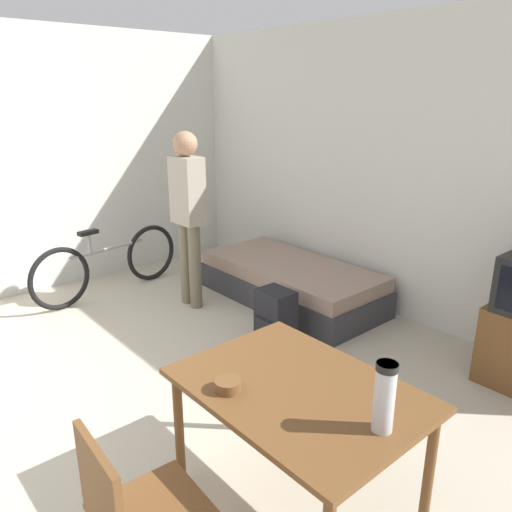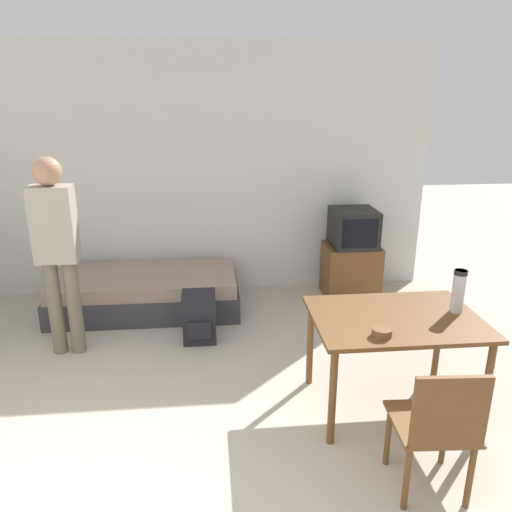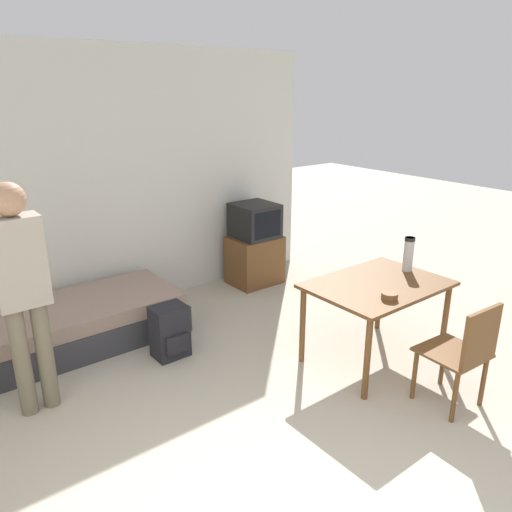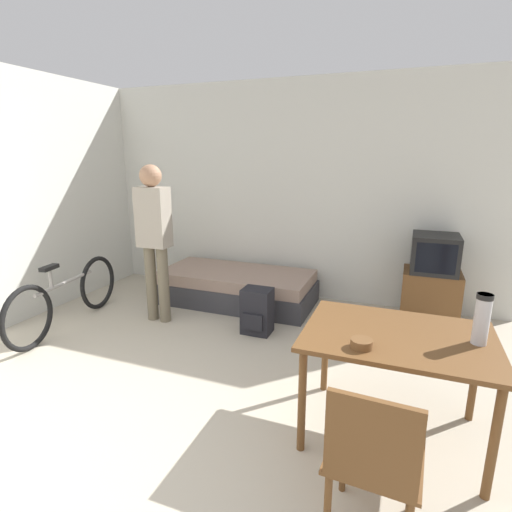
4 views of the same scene
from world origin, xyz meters
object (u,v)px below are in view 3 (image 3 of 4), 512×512
Objects in this scene: dining_table at (377,292)px; wooden_chair at (464,351)px; tv at (255,246)px; thermos_flask at (409,253)px; backpack at (170,332)px; daybed at (78,323)px; person_standing at (22,284)px; mate_bowl at (390,296)px.

dining_table is 1.35× the size of wooden_chair.
thermos_flask is (0.16, -2.04, 0.42)m from tv.
wooden_chair reaches higher than backpack.
dining_table reaches higher than daybed.
tv is (2.23, 0.19, 0.28)m from daybed.
dining_table is 2.76m from person_standing.
tv is at bearing 94.36° from thermos_flask.
dining_table is at bearing 86.02° from wooden_chair.
mate_bowl is at bearing -125.75° from dining_table.
tv is 3.18× the size of thermos_flask.
wooden_chair reaches higher than mate_bowl.
tv is 1.93m from backpack.
tv is 3.04m from person_standing.
thermos_flask is at bearing -85.64° from tv.
person_standing reaches higher than wooden_chair.
daybed is 2.26m from tv.
mate_bowl reaches higher than daybed.
mate_bowl reaches higher than dining_table.
dining_table reaches higher than backpack.
thermos_flask is 2.44× the size of mate_bowl.
thermos_flask reaches higher than tv.
backpack is (0.56, -0.74, 0.04)m from daybed.
person_standing is at bearing 157.34° from dining_table.
thermos_flask is at bearing 25.41° from mate_bowl.
daybed is at bearing 135.85° from dining_table.
daybed is 1.12× the size of person_standing.
person_standing is 3.15m from thermos_flask.
backpack is at bearing 148.85° from thermos_flask.
wooden_chair is at bearing -119.62° from thermos_flask.
backpack is (-1.32, 2.00, -0.24)m from wooden_chair.
wooden_chair is 6.68× the size of mate_bowl.
backpack is at bearing -150.89° from tv.
dining_table is 1.83m from backpack.
wooden_chair reaches higher than dining_table.
daybed is 1.30m from person_standing.
person_standing reaches higher than backpack.
person_standing reaches higher than thermos_flask.
mate_bowl is (-0.64, -0.31, -0.14)m from thermos_flask.
daybed is at bearing -175.24° from tv.
wooden_chair is 2.41m from backpack.
thermos_flask is (0.45, 0.03, 0.25)m from dining_table.
person_standing is (-2.82, -1.02, 0.53)m from tv.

